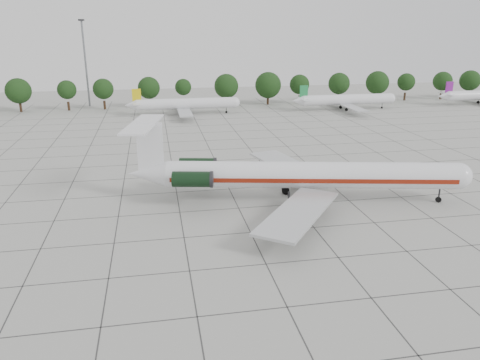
{
  "coord_description": "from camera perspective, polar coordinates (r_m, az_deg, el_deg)",
  "views": [
    {
      "loc": [
        -10.65,
        -58.41,
        23.77
      ],
      "look_at": [
        0.49,
        1.64,
        3.5
      ],
      "focal_mm": 35.0,
      "sensor_mm": 36.0,
      "label": 1
    }
  ],
  "objects": [
    {
      "name": "apron_joints",
      "position": [
        77.89,
        -2.15,
        0.58
      ],
      "size": [
        170.0,
        170.0,
        0.02
      ],
      "primitive_type": "cube",
      "color": "#383838",
      "rests_on": "ground"
    },
    {
      "name": "main_airliner",
      "position": [
        65.59,
        6.46,
        0.66
      ],
      "size": [
        47.41,
        36.86,
        11.23
      ],
      "rotation": [
        0.0,
        0.0,
        -0.21
      ],
      "color": "silver",
      "rests_on": "ground"
    },
    {
      "name": "bg_airliner_c",
      "position": [
        132.6,
        -6.62,
        9.19
      ],
      "size": [
        28.24,
        27.2,
        7.4
      ],
      "color": "silver",
      "rests_on": "ground"
    },
    {
      "name": "bg_airliner_d",
      "position": [
        142.78,
        12.87,
        9.51
      ],
      "size": [
        28.24,
        27.2,
        7.4
      ],
      "color": "silver",
      "rests_on": "ground"
    },
    {
      "name": "ground_crew",
      "position": [
        77.8,
        24.23,
        -0.34
      ],
      "size": [
        0.82,
        0.64,
        1.98
      ],
      "primitive_type": "imported",
      "rotation": [
        0.0,
        0.0,
        3.4
      ],
      "color": "#BA680A",
      "rests_on": "ground"
    },
    {
      "name": "floodlight_mast",
      "position": [
        151.95,
        -18.36,
        13.89
      ],
      "size": [
        1.6,
        1.6,
        25.45
      ],
      "color": "slate",
      "rests_on": "ground"
    },
    {
      "name": "tree_line",
      "position": [
        144.52,
        -11.04,
        10.96
      ],
      "size": [
        249.86,
        8.44,
        10.22
      ],
      "color": "#332114",
      "rests_on": "ground"
    },
    {
      "name": "ground",
      "position": [
        63.96,
        -0.17,
        -3.46
      ],
      "size": [
        260.0,
        260.0,
        0.0
      ],
      "primitive_type": "plane",
      "color": "#A4A49D",
      "rests_on": "ground"
    }
  ]
}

